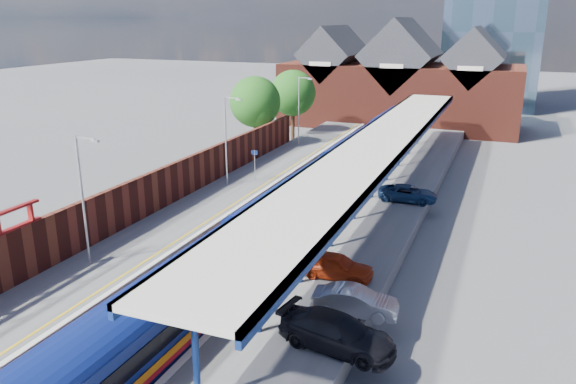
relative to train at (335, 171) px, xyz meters
name	(u,v)px	position (x,y,z in m)	size (l,w,h in m)	color
ground	(335,179)	(-1.49, 4.84, -2.12)	(240.00, 240.00, 0.00)	#5B5B5E
ballast_bed	(294,214)	(-1.49, -5.16, -2.09)	(6.00, 76.00, 0.06)	#473D33
rails	(294,213)	(-1.49, -5.16, -2.00)	(4.51, 76.00, 0.14)	slate
left_platform	(227,199)	(-6.99, -5.16, -1.62)	(5.00, 76.00, 1.00)	#565659
right_platform	(375,218)	(4.51, -5.16, -1.62)	(6.00, 76.00, 1.00)	#565659
coping_left	(255,196)	(-4.64, -5.16, -1.10)	(0.30, 76.00, 0.05)	silver
coping_right	(336,206)	(1.66, -5.16, -1.10)	(0.30, 76.00, 0.05)	silver
yellow_line	(248,195)	(-5.24, -5.16, -1.12)	(0.14, 76.00, 0.01)	yellow
train	(335,171)	(0.00, 0.00, 0.00)	(3.03, 65.94, 3.45)	navy
canopy	(378,144)	(3.99, -3.21, 3.13)	(4.50, 52.00, 4.48)	navy
lamp_post_b	(84,192)	(-7.86, -19.16, 2.87)	(1.48, 0.18, 7.00)	#A5A8AA
lamp_post_c	(227,135)	(-7.86, -3.16, 2.87)	(1.48, 0.18, 7.00)	#A5A8AA
lamp_post_d	(300,106)	(-7.86, 12.84, 2.87)	(1.48, 0.18, 7.00)	#A5A8AA
platform_sign	(255,160)	(-6.49, -1.16, 0.57)	(0.55, 0.08, 2.50)	#A5A8AA
brick_wall	(146,194)	(-9.59, -11.62, 0.33)	(0.35, 50.00, 3.86)	#572017
station_building	(400,84)	(-1.49, 32.84, 3.33)	(30.00, 12.12, 13.78)	#572017
tree_near	(256,103)	(-11.84, 10.75, 3.23)	(5.20, 5.20, 8.10)	#382314
tree_far	(294,94)	(-10.84, 18.75, 3.23)	(5.20, 5.20, 8.10)	#382314
parked_car_red	(336,266)	(4.99, -16.03, -0.47)	(1.55, 3.85, 1.31)	#AC2C0E
parked_car_silver	(355,301)	(6.89, -19.26, -0.49)	(1.33, 3.82, 1.26)	silver
parked_car_dark	(337,332)	(6.94, -22.14, -0.42)	(1.97, 4.84, 1.41)	black
parked_car_blue	(408,193)	(6.12, -2.07, -0.54)	(1.93, 4.19, 1.17)	navy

